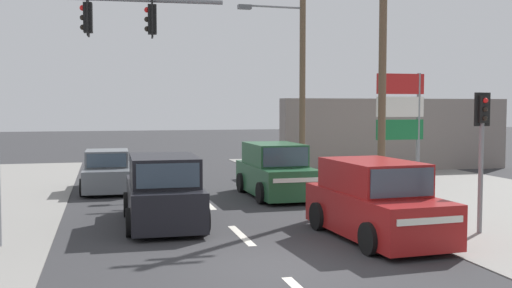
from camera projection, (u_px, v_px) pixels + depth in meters
ground_plane at (275, 267)px, 12.01m from camera, size 140.00×140.00×0.00m
lane_dash_mid at (241, 235)px, 14.91m from camera, size 0.20×2.40×0.01m
lane_dash_far at (207, 204)px, 19.75m from camera, size 0.20×2.40×0.01m
utility_pole_midground_right at (383, 39)px, 20.00m from camera, size 1.80×0.26×10.44m
utility_pole_background_right at (300, 53)px, 25.78m from camera, size 3.78×0.38×10.33m
traffic_signal_mast at (53, 66)px, 13.66m from camera, size 5.28×0.52×6.00m
pedestal_signal_right_kerb at (482, 138)px, 14.97m from camera, size 0.44×0.29×3.56m
shopping_plaza_sign at (400, 112)px, 24.87m from camera, size 2.10×0.16×4.60m
shopfront_wall_far at (396, 135)px, 30.09m from camera, size 12.00×1.00×3.60m
suv_kerbside_parked at (163, 192)px, 16.21m from camera, size 2.11×4.56×1.90m
sedan_oncoming_mid at (107, 172)px, 22.79m from camera, size 1.96×4.27×1.56m
suv_oncoming_near at (275, 172)px, 21.34m from camera, size 2.11×4.56×1.90m
suv_receding_far at (375, 202)px, 14.53m from camera, size 2.25×4.63×1.90m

